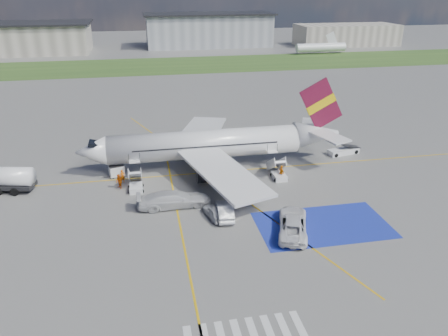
{
  "coord_description": "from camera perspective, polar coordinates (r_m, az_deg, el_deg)",
  "views": [
    {
      "loc": [
        -8.06,
        -41.61,
        23.98
      ],
      "look_at": [
        1.01,
        5.16,
        3.5
      ],
      "focal_mm": 35.0,
      "sensor_mm": 36.0,
      "label": 1
    }
  ],
  "objects": [
    {
      "name": "airliner",
      "position": [
        60.07,
        -1.14,
        3.21
      ],
      "size": [
        36.81,
        32.95,
        11.92
      ],
      "color": "silver",
      "rests_on": "ground"
    },
    {
      "name": "car_silver_b",
      "position": [
        48.1,
        0.09,
        -5.55
      ],
      "size": [
        2.08,
        4.98,
        1.6
      ],
      "primitive_type": "imported",
      "rotation": [
        0.0,
        0.0,
        3.06
      ],
      "color": "#AAADB1",
      "rests_on": "ground"
    },
    {
      "name": "car_silver_a",
      "position": [
        48.06,
        -1.27,
        -5.77
      ],
      "size": [
        2.43,
        4.16,
        1.33
      ],
      "primitive_type": "imported",
      "rotation": [
        0.0,
        0.0,
        3.37
      ],
      "color": "#B4B5BB",
      "rests_on": "ground"
    },
    {
      "name": "staging_box",
      "position": [
        48.12,
        12.79,
        -7.27
      ],
      "size": [
        14.0,
        8.0,
        0.01
      ],
      "primitive_type": "cube",
      "color": "#1A2B9F",
      "rests_on": "ground"
    },
    {
      "name": "terminal_centre",
      "position": [
        179.73,
        -2.03,
        17.51
      ],
      "size": [
        48.0,
        18.0,
        12.0
      ],
      "primitive_type": "cube",
      "color": "gray",
      "rests_on": "ground"
    },
    {
      "name": "terminal_east",
      "position": [
        189.91,
        15.69,
        16.41
      ],
      "size": [
        40.0,
        16.0,
        8.0
      ],
      "primitive_type": "cube",
      "color": "gray",
      "rests_on": "ground"
    },
    {
      "name": "crew_nose",
      "position": [
        55.97,
        -13.55,
        -1.74
      ],
      "size": [
        1.09,
        1.15,
        1.89
      ],
      "primitive_type": "imported",
      "rotation": [
        0.0,
        0.0,
        -1.02
      ],
      "color": "#DF5E0B",
      "rests_on": "ground"
    },
    {
      "name": "ground",
      "position": [
        48.7,
        -0.01,
        -6.24
      ],
      "size": [
        400.0,
        400.0,
        0.0
      ],
      "primitive_type": "plane",
      "color": "#60605E",
      "rests_on": "ground"
    },
    {
      "name": "airstairs_aft",
      "position": [
        58.04,
        7.1,
        -0.66
      ],
      "size": [
        1.9,
        5.2,
        3.6
      ],
      "color": "silver",
      "rests_on": "ground"
    },
    {
      "name": "taxiway_line_diag",
      "position": [
        59.28,
        -2.22,
        -0.61
      ],
      "size": [
        20.71,
        56.45,
        0.01
      ],
      "primitive_type": "cube",
      "rotation": [
        0.0,
        0.0,
        0.35
      ],
      "color": "gold",
      "rests_on": "ground"
    },
    {
      "name": "van_white_a",
      "position": [
        45.96,
        9.0,
        -6.85
      ],
      "size": [
        4.63,
        6.68,
        2.29
      ],
      "primitive_type": "imported",
      "rotation": [
        0.0,
        0.0,
        2.81
      ],
      "color": "silver",
      "rests_on": "ground"
    },
    {
      "name": "airstairs_fwd",
      "position": [
        55.49,
        -11.43,
        -2.13
      ],
      "size": [
        1.9,
        5.2,
        3.6
      ],
      "color": "silver",
      "rests_on": "ground"
    },
    {
      "name": "taxiway_line_cross",
      "position": [
        39.79,
        -4.48,
        -13.87
      ],
      "size": [
        0.2,
        60.0,
        0.01
      ],
      "primitive_type": "cube",
      "color": "gold",
      "rests_on": "ground"
    },
    {
      "name": "taxiway_line_main",
      "position": [
        59.28,
        -2.22,
        -0.61
      ],
      "size": [
        120.0,
        0.2,
        0.01
      ],
      "primitive_type": "cube",
      "color": "gold",
      "rests_on": "ground"
    },
    {
      "name": "terminal_west",
      "position": [
        178.93,
        -27.07,
        14.76
      ],
      "size": [
        60.0,
        22.0,
        10.0
      ],
      "primitive_type": "cube",
      "color": "gray",
      "rests_on": "ground"
    },
    {
      "name": "gpu_cart",
      "position": [
        59.58,
        -13.84,
        -0.44
      ],
      "size": [
        2.15,
        1.7,
        1.58
      ],
      "rotation": [
        0.0,
        0.0,
        0.31
      ],
      "color": "silver",
      "rests_on": "ground"
    },
    {
      "name": "crew_aft",
      "position": [
        57.54,
        7.51,
        -0.56
      ],
      "size": [
        0.79,
        1.19,
        1.87
      ],
      "primitive_type": "imported",
      "rotation": [
        0.0,
        0.0,
        1.9
      ],
      "color": "orange",
      "rests_on": "ground"
    },
    {
      "name": "van_white_b",
      "position": [
        50.32,
        -6.58,
        -3.78
      ],
      "size": [
        6.35,
        2.66,
        2.47
      ],
      "primitive_type": "imported",
      "rotation": [
        0.0,
        0.0,
        1.59
      ],
      "color": "silver",
      "rests_on": "ground"
    },
    {
      "name": "grass_strip",
      "position": [
        138.93,
        -7.68,
        13.13
      ],
      "size": [
        400.0,
        30.0,
        0.01
      ],
      "primitive_type": "cube",
      "color": "#2D4C1E",
      "rests_on": "ground"
    },
    {
      "name": "belt_loader",
      "position": [
        68.02,
        15.33,
        2.11
      ],
      "size": [
        5.38,
        2.78,
        1.55
      ],
      "rotation": [
        0.0,
        0.0,
        0.21
      ],
      "color": "silver",
      "rests_on": "ground"
    },
    {
      "name": "crew_fwd",
      "position": [
        57.53,
        -13.12,
        -1.07
      ],
      "size": [
        0.75,
        0.64,
        1.74
      ],
      "primitive_type": "imported",
      "rotation": [
        0.0,
        0.0,
        0.43
      ],
      "color": "orange",
      "rests_on": "ground"
    }
  ]
}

